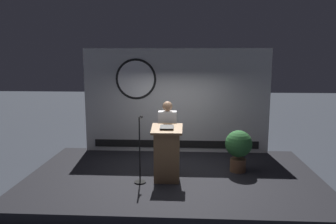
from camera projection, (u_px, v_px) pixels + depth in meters
The scene contains 7 objects.
ground_plane at pixel (173, 187), 7.38m from camera, with size 40.00×40.00×0.00m, color #383D47.
stage_platform at pixel (173, 181), 7.36m from camera, with size 6.40×4.00×0.30m, color black.
banner_display at pixel (175, 101), 8.92m from camera, with size 5.00×0.12×2.81m.
podium at pixel (167, 154), 6.88m from camera, with size 0.64×0.50×1.20m.
speaker_person at pixel (167, 137), 7.31m from camera, with size 0.40×0.26×1.63m.
microphone_stand at pixel (140, 160), 6.82m from camera, with size 0.24×0.46×1.39m.
potted_plant at pixel (239, 147), 7.45m from camera, with size 0.61×0.61×0.95m.
Camera 1 is at (0.28, -6.99, 2.89)m, focal length 35.21 mm.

